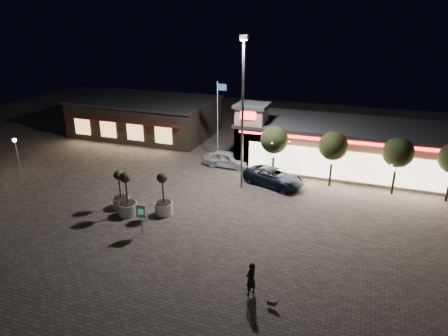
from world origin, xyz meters
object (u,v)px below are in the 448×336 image
(pickup_truck, at_px, (274,177))
(valet_sign, at_px, (141,214))
(white_sedan, at_px, (227,159))
(planter_left, at_px, (121,196))
(planter_mid, at_px, (164,201))
(pedestrian, at_px, (251,279))

(pickup_truck, distance_m, valet_sign, 12.75)
(white_sedan, bearing_deg, planter_left, 158.26)
(white_sedan, relative_size, valet_sign, 2.12)
(pickup_truck, distance_m, white_sedan, 6.01)
(planter_left, height_order, planter_mid, planter_mid)
(planter_left, bearing_deg, planter_mid, 2.93)
(pickup_truck, xyz_separation_m, planter_left, (-9.93, -8.11, 0.19))
(pedestrian, distance_m, valet_sign, 9.25)
(white_sedan, xyz_separation_m, planter_left, (-4.65, -11.01, 0.17))
(pedestrian, relative_size, valet_sign, 0.89)
(planter_left, xyz_separation_m, valet_sign, (3.53, -2.89, 0.55))
(pedestrian, bearing_deg, planter_left, -90.82)
(pedestrian, height_order, valet_sign, valet_sign)
(pickup_truck, distance_m, pedestrian, 14.66)
(planter_left, height_order, valet_sign, planter_left)
(pickup_truck, relative_size, pedestrian, 2.81)
(pedestrian, xyz_separation_m, planter_left, (-12.08, 6.39, -0.02))
(pickup_truck, xyz_separation_m, white_sedan, (-5.27, 2.90, 0.02))
(pedestrian, height_order, planter_mid, planter_mid)
(planter_left, relative_size, valet_sign, 1.42)
(white_sedan, relative_size, planter_mid, 1.38)
(pickup_truck, relative_size, planter_left, 1.77)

